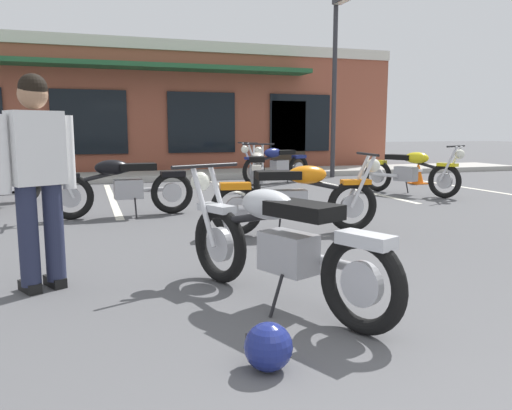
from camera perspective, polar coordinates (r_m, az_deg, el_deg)
ground_plane at (r=5.12m, az=0.96°, el=-5.76°), size 80.00×80.00×0.00m
sidewalk_kerb at (r=13.40m, az=-11.34°, el=3.23°), size 22.00×1.80×0.14m
brick_storefront_building at (r=17.03m, az=-13.11°, el=10.28°), size 15.18×6.04×3.70m
painted_stall_lines at (r=9.86m, az=-8.67°, el=1.06°), size 12.50×4.80×0.01m
motorcycle_foreground_classic at (r=3.67m, az=2.53°, el=-4.10°), size 1.11×1.99×0.98m
motorcycle_red_sportbike at (r=9.23m, az=-26.37°, el=2.64°), size 1.23×1.93×0.98m
motorcycle_black_cruiser at (r=7.61m, az=-14.91°, el=2.18°), size 2.11×0.66×0.98m
motorcycle_silver_naked at (r=6.16m, az=4.68°, el=1.01°), size 2.10×0.73×0.98m
motorcycle_blue_standard at (r=11.98m, az=2.28°, el=4.66°), size 2.00×1.09×0.98m
motorcycle_green_cafe_racer at (r=9.63m, az=0.17°, el=3.73°), size 1.02×2.03×0.98m
motorcycle_cream_vintage at (r=10.29m, az=16.95°, el=3.67°), size 1.16×1.97×0.98m
person_in_black_shirt at (r=4.24m, az=-23.32°, el=3.60°), size 0.58×0.39×1.68m
helmet_on_pavement at (r=2.77m, az=1.38°, el=-15.59°), size 0.26×0.26×0.26m
traffic_cone at (r=12.42m, az=17.73°, el=3.46°), size 0.34×0.34×0.53m
parking_lot_lamp_post at (r=13.64m, az=9.06°, el=15.68°), size 0.24×0.76×4.56m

